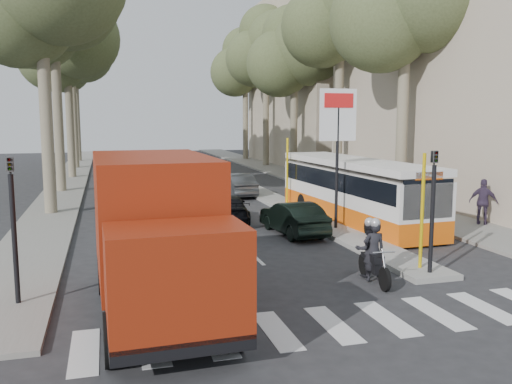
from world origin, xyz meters
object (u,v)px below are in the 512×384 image
motorcycle (371,252)px  silver_hatchback (180,250)px  city_bus (354,189)px  red_truck (157,232)px  dark_hatchback (293,218)px

motorcycle → silver_hatchback: bearing=163.8°
city_bus → motorcycle: bearing=-115.6°
red_truck → city_bus: size_ratio=0.65×
silver_hatchback → motorcycle: size_ratio=1.95×
silver_hatchback → motorcycle: 5.43m
dark_hatchback → red_truck: (-5.87, -7.27, 1.27)m
dark_hatchback → motorcycle: size_ratio=1.83×
silver_hatchback → motorcycle: bearing=154.6°
red_truck → dark_hatchback: bearing=49.3°
red_truck → city_bus: (9.26, 9.00, -0.46)m
dark_hatchback → city_bus: bearing=-158.1°
dark_hatchback → city_bus: 3.89m
motorcycle → dark_hatchback: bearing=96.5°
red_truck → motorcycle: (5.93, 1.00, -1.09)m
silver_hatchback → red_truck: (-0.91, -3.05, 1.20)m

